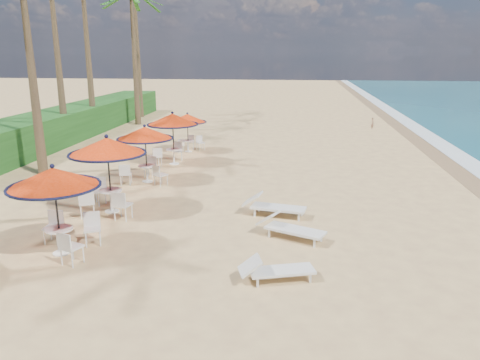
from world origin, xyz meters
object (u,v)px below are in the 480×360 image
object	(u,v)px
station_2	(145,140)
lounger_mid	(288,227)
station_4	(188,123)
station_3	(172,124)
station_0	(57,188)
station_1	(106,156)
lounger_far	(272,206)
lounger_near	(274,269)

from	to	relation	value
station_2	lounger_mid	bearing A→B (deg)	-41.97
station_2	station_4	size ratio (longest dim) A/B	1.13
station_2	lounger_mid	size ratio (longest dim) A/B	1.15
station_3	lounger_mid	xyz separation A→B (m)	(5.75, -8.67, -1.61)
station_2	station_0	bearing A→B (deg)	-90.22
station_1	station_2	world-z (taller)	station_1
station_2	station_3	size ratio (longest dim) A/B	0.95
station_4	lounger_mid	size ratio (longest dim) A/B	1.02
station_4	lounger_mid	world-z (taller)	station_4
station_2	station_3	bearing A→B (deg)	85.43
station_0	station_4	world-z (taller)	station_0
lounger_mid	lounger_far	bearing A→B (deg)	132.05
station_0	lounger_mid	distance (m)	6.47
lounger_near	lounger_far	xyz separation A→B (m)	(-0.31, 4.59, 0.05)
station_3	lounger_mid	bearing A→B (deg)	-56.47
station_1	lounger_far	xyz separation A→B (m)	(5.48, 0.31, -1.60)
station_0	station_3	xyz separation A→B (m)	(0.29, 10.47, 0.12)
station_2	station_4	world-z (taller)	station_2
lounger_near	station_1	bearing A→B (deg)	126.46
station_4	station_1	bearing A→B (deg)	-92.20
station_1	lounger_far	bearing A→B (deg)	3.19
station_3	lounger_near	bearing A→B (deg)	-64.35
station_0	lounger_far	bearing A→B (deg)	34.00
station_0	lounger_near	world-z (taller)	station_0
station_4	station_0	bearing A→B (deg)	-91.53
station_1	lounger_near	bearing A→B (deg)	-36.52
station_3	station_4	world-z (taller)	station_3
station_4	lounger_near	size ratio (longest dim) A/B	1.14
station_4	station_2	bearing A→B (deg)	-93.04
station_3	lounger_mid	size ratio (longest dim) A/B	1.21
lounger_mid	lounger_far	world-z (taller)	lounger_far
lounger_mid	lounger_far	size ratio (longest dim) A/B	0.97
station_0	lounger_near	xyz separation A→B (m)	(5.76, -0.92, -1.52)
lounger_near	lounger_far	distance (m)	4.60
lounger_mid	station_0	bearing A→B (deg)	-138.75
station_0	lounger_mid	xyz separation A→B (m)	(6.03, 1.80, -1.49)
station_1	lounger_near	xyz separation A→B (m)	(5.79, -4.29, -1.65)
station_2	station_3	xyz separation A→B (m)	(0.26, 3.27, 0.17)
station_2	lounger_far	xyz separation A→B (m)	(5.42, -3.53, -1.42)
station_1	station_4	distance (m)	10.08
station_1	lounger_near	size ratio (longest dim) A/B	1.41
station_0	station_2	bearing A→B (deg)	89.78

